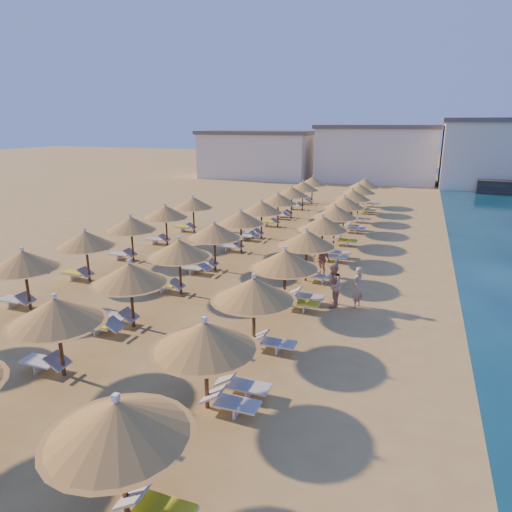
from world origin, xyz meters
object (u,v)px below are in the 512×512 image
at_px(parasol_row_east, 315,231).
at_px(beachgoer_c, 321,259).
at_px(parasol_row_west, 229,224).
at_px(beachgoer_b, 332,285).
at_px(beachgoer_a, 357,287).

distance_m(parasol_row_east, beachgoer_c, 1.59).
xyz_separation_m(parasol_row_west, beachgoer_b, (6.75, -4.69, -1.15)).
bearing_deg(beachgoer_b, parasol_row_east, -164.21).
xyz_separation_m(parasol_row_east, beachgoer_b, (1.84, -4.69, -1.15)).
xyz_separation_m(parasol_row_east, parasol_row_west, (-4.91, 0.00, 0.00)).
height_order(parasol_row_west, beachgoer_a, parasol_row_west).
relative_size(parasol_row_east, beachgoer_b, 22.90).
height_order(parasol_row_east, beachgoer_c, parasol_row_east).
xyz_separation_m(parasol_row_east, beachgoer_a, (2.84, -4.44, -1.22)).
height_order(parasol_row_east, parasol_row_west, same).
xyz_separation_m(parasol_row_west, beachgoer_a, (7.75, -4.44, -1.22)).
height_order(parasol_row_east, beachgoer_b, parasol_row_east).
bearing_deg(parasol_row_east, beachgoer_b, -68.61).
height_order(parasol_row_east, beachgoer_a, parasol_row_east).
bearing_deg(beachgoer_a, beachgoer_b, -57.68).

